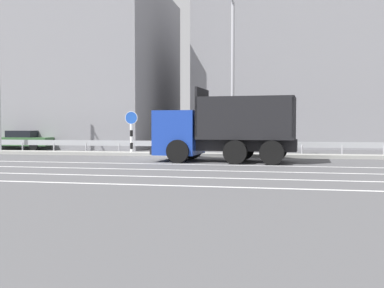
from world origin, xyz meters
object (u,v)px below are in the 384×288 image
median_road_sign (131,132)px  street_lamp_2 (233,69)px  dump_truck (209,135)px  parked_car_3 (23,140)px

median_road_sign → street_lamp_2: 6.57m
street_lamp_2 → dump_truck: bearing=-105.4°
street_lamp_2 → parked_car_3: 15.84m
dump_truck → parked_car_3: 15.67m
dump_truck → median_road_sign: size_ratio=2.69×
dump_truck → median_road_sign: dump_truck is taller
median_road_sign → parked_car_3: 9.91m
dump_truck → median_road_sign: (-4.88, 3.17, 0.05)m
street_lamp_2 → parked_car_3: size_ratio=1.82×
median_road_sign → parked_car_3: (-9.08, 3.92, -0.61)m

